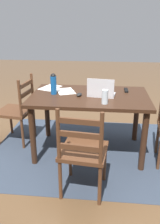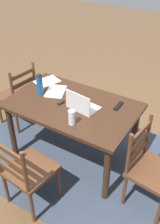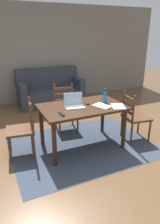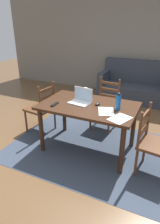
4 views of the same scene
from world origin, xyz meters
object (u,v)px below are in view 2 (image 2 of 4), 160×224
Objects in this scene: water_bottle at (40,83)px; computer_mouse at (61,102)px; chair_far_head at (27,171)px; tv_remote at (119,106)px; chair_left_far at (150,169)px; laptop at (81,105)px; dining_table at (72,112)px; chair_right_near at (18,96)px; drinking_glass at (72,117)px.

water_bottle reaches higher than computer_mouse.
chair_far_head is 1.19m from tv_remote.
water_bottle is at bearing -61.69° from chair_far_head.
chair_left_far reaches higher than computer_mouse.
laptop is 3.48× the size of computer_mouse.
dining_table is 8.46× the size of tv_remote.
chair_right_near is 6.06× the size of drinking_glass.
computer_mouse is at bearing -38.71° from drinking_glass.
water_bottle reaches higher than chair_left_far.
laptop is at bearing 166.08° from dining_table.
laptop is 2.22× the size of drinking_glass.
water_bottle is 2.58× the size of computer_mouse.
drinking_glass is at bearing 155.01° from water_bottle.
laptop is 2.05× the size of tv_remote.
drinking_glass is at bearing 153.21° from computer_mouse.
tv_remote is (-0.90, -0.23, -0.12)m from water_bottle.
tv_remote is (-0.46, -1.04, 0.32)m from chair_far_head.
laptop reaches higher than dining_table.
dining_table is 1.51× the size of chair_right_near.
chair_left_far is at bearing -171.63° from drinking_glass.
water_bottle is (0.58, -0.03, 0.08)m from laptop.
computer_mouse is at bearing 20.38° from dining_table.
chair_far_head reaches higher than computer_mouse.
laptop is at bearing -100.38° from chair_far_head.
laptop is (0.87, -0.14, 0.37)m from chair_left_far.
laptop is (-0.14, 0.03, 0.16)m from dining_table.
dining_table is at bearing -57.81° from drinking_glass.
drinking_glass is (-0.63, 0.29, -0.06)m from water_bottle.
laptop is (-0.14, -0.78, 0.37)m from chair_far_head.
chair_right_near is 1.50m from tv_remote.
chair_far_head is (-1.00, 0.99, 0.00)m from chair_right_near.
chair_far_head is 0.88m from laptop.
drinking_glass is at bearing 100.14° from laptop.
chair_right_near is at bearing -17.24° from water_bottle.
chair_right_near is 3.68× the size of water_bottle.
dining_table is 9.17× the size of drinking_glass.
water_bottle reaches higher than laptop.
chair_right_near and chair_left_far have the same top height.
chair_left_far is at bearing 170.88° from laptop.
chair_far_head is at bearing 135.31° from chair_right_near.
dining_table is 1.04m from chair_left_far.
water_bottle is at bearing 13.83° from tv_remote.
laptop is at bearing 169.71° from chair_right_near.
chair_right_near is at bearing -9.78° from dining_table.
chair_left_far is 0.96m from laptop.
drinking_glass is at bearing -109.96° from chair_far_head.
computer_mouse is (0.12, -0.77, 0.33)m from chair_far_head.
computer_mouse is (-0.88, 0.22, 0.33)m from chair_right_near.
tv_remote is at bearing -113.91° from chair_far_head.
chair_right_near is 9.50× the size of computer_mouse.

